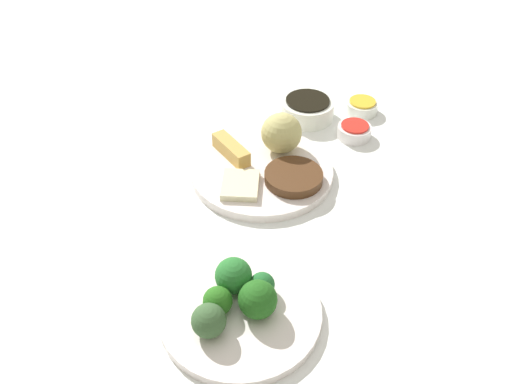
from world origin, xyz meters
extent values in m
cube|color=white|center=(0.00, 0.00, 0.01)|extent=(2.20, 2.20, 0.02)
cylinder|color=white|center=(0.01, 0.00, 0.03)|extent=(0.26, 0.26, 0.02)
sphere|color=tan|center=(0.07, -0.01, 0.07)|extent=(0.08, 0.08, 0.08)
cube|color=gold|center=(0.02, 0.07, 0.05)|extent=(0.08, 0.09, 0.03)
cube|color=beige|center=(-0.06, 0.02, 0.04)|extent=(0.09, 0.08, 0.01)
cylinder|color=#4E2F18|center=(-0.01, -0.06, 0.04)|extent=(0.10, 0.10, 0.02)
cylinder|color=white|center=(-0.30, -0.08, 0.03)|extent=(0.23, 0.23, 0.01)
sphere|color=#3A5D34|center=(-0.35, -0.05, 0.06)|extent=(0.05, 0.05, 0.05)
sphere|color=#225F1B|center=(-0.30, -0.10, 0.06)|extent=(0.05, 0.05, 0.05)
sphere|color=#28732E|center=(-0.27, -0.06, 0.06)|extent=(0.05, 0.05, 0.05)
sphere|color=#28691B|center=(-0.32, -0.05, 0.05)|extent=(0.04, 0.04, 0.04)
sphere|color=#23672E|center=(-0.27, -0.10, 0.05)|extent=(0.04, 0.04, 0.04)
cylinder|color=white|center=(0.22, -0.02, 0.04)|extent=(0.11, 0.11, 0.04)
cylinder|color=black|center=(0.22, -0.02, 0.06)|extent=(0.09, 0.09, 0.00)
cylinder|color=white|center=(0.18, -0.13, 0.03)|extent=(0.07, 0.07, 0.02)
cylinder|color=red|center=(0.18, -0.13, 0.05)|extent=(0.05, 0.05, 0.00)
cylinder|color=white|center=(0.28, -0.13, 0.03)|extent=(0.07, 0.07, 0.02)
cylinder|color=yellow|center=(0.28, -0.13, 0.05)|extent=(0.05, 0.05, 0.00)
camera|label=1|loc=(-0.75, -0.27, 0.66)|focal=39.37mm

